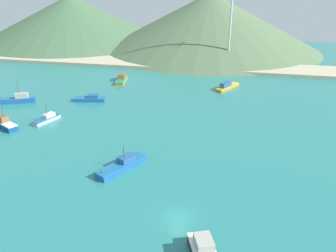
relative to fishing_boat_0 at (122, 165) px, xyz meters
name	(u,v)px	position (x,y,z in m)	size (l,w,h in m)	color
ground	(203,138)	(13.09, 17.75, -1.05)	(260.00, 280.00, 0.50)	teal
fishing_boat_0	(122,165)	(0.00, 0.00, 0.00)	(7.60, 11.03, 4.58)	#1E5BA8
fishing_boat_2	(121,79)	(-20.55, 57.78, 0.06)	(4.84, 11.48, 2.52)	orange
fishing_boat_3	(5,124)	(-34.01, 12.66, 0.19)	(7.87, 5.72, 5.64)	#14478C
fishing_boat_4	(91,98)	(-22.37, 35.89, -0.10)	(9.44, 4.98, 1.99)	#1E5BA8
fishing_boat_6	(47,119)	(-26.51, 18.75, -0.13)	(4.44, 7.91, 4.28)	silver
fishing_boat_7	(19,99)	(-41.85, 29.81, 0.23)	(9.89, 5.96, 6.89)	#1E5BA8
fishing_boat_8	(227,86)	(15.90, 56.58, 0.08)	(7.14, 10.64, 2.42)	orange
beach_strip	(224,67)	(13.09, 84.18, -0.20)	(247.00, 16.76, 1.20)	#C6B793
hill_west	(71,19)	(-73.20, 127.79, 11.53)	(102.60, 102.60, 24.67)	#476B47
hill_central	(210,21)	(2.42, 124.14, 12.65)	(107.60, 107.60, 26.91)	#56704C
radio_tower	(231,20)	(14.23, 86.19, 17.46)	(3.58, 2.87, 35.82)	silver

